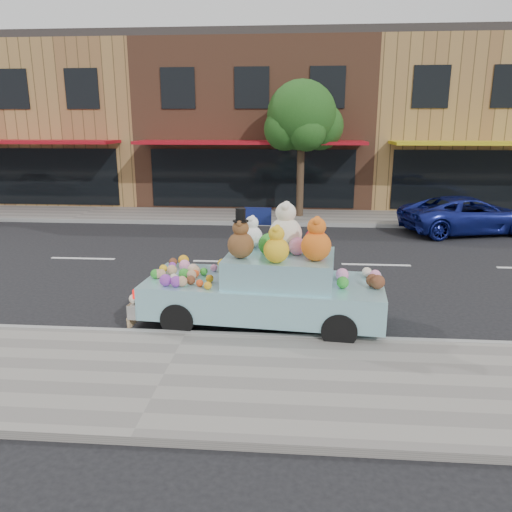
# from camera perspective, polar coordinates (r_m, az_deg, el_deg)

# --- Properties ---
(ground) EXTENTS (120.00, 120.00, 0.00)m
(ground) POSITION_cam_1_polar(r_m,az_deg,el_deg) (13.52, -3.43, -0.66)
(ground) COLOR black
(ground) RESTS_ON ground
(near_sidewalk) EXTENTS (60.00, 3.00, 0.12)m
(near_sidewalk) POSITION_cam_1_polar(r_m,az_deg,el_deg) (7.55, -10.45, -13.52)
(near_sidewalk) COLOR gray
(near_sidewalk) RESTS_ON ground
(far_sidewalk) EXTENTS (60.00, 3.00, 0.12)m
(far_sidewalk) POSITION_cam_1_polar(r_m,az_deg,el_deg) (19.81, -0.83, 4.55)
(far_sidewalk) COLOR gray
(far_sidewalk) RESTS_ON ground
(near_kerb) EXTENTS (60.00, 0.12, 0.13)m
(near_kerb) POSITION_cam_1_polar(r_m,az_deg,el_deg) (8.86, -7.96, -8.94)
(near_kerb) COLOR gray
(near_kerb) RESTS_ON ground
(far_kerb) EXTENTS (60.00, 0.12, 0.13)m
(far_kerb) POSITION_cam_1_polar(r_m,az_deg,el_deg) (18.34, -1.28, 3.73)
(far_kerb) COLOR gray
(far_kerb) RESTS_ON ground
(storefront_left) EXTENTS (10.00, 9.80, 7.30)m
(storefront_left) POSITION_cam_1_polar(r_m,az_deg,el_deg) (27.55, -21.54, 13.96)
(storefront_left) COLOR #A07843
(storefront_left) RESTS_ON ground
(storefront_mid) EXTENTS (10.00, 9.80, 7.30)m
(storefront_mid) POSITION_cam_1_polar(r_m,az_deg,el_deg) (24.94, 0.36, 14.97)
(storefront_mid) COLOR brown
(storefront_mid) RESTS_ON ground
(storefront_right) EXTENTS (10.00, 9.80, 7.30)m
(storefront_right) POSITION_cam_1_polar(r_m,az_deg,el_deg) (26.17, 23.46, 13.78)
(storefront_right) COLOR #A07843
(storefront_right) RESTS_ON ground
(street_tree) EXTENTS (3.00, 2.70, 5.22)m
(street_tree) POSITION_cam_1_polar(r_m,az_deg,el_deg) (19.45, 5.31, 15.06)
(street_tree) COLOR #38281C
(street_tree) RESTS_ON ground
(car_blue) EXTENTS (4.87, 3.16, 1.25)m
(car_blue) POSITION_cam_1_polar(r_m,az_deg,el_deg) (18.38, 23.06, 4.33)
(car_blue) COLOR navy
(car_blue) RESTS_ON ground
(art_car) EXTENTS (4.62, 2.13, 2.25)m
(art_car) POSITION_cam_1_polar(r_m,az_deg,el_deg) (9.15, 1.17, -3.06)
(art_car) COLOR black
(art_car) RESTS_ON ground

